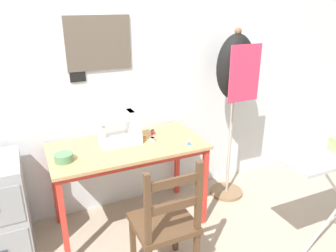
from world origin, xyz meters
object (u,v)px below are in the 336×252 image
object	(u,v)px
scissors	(189,143)
thread_spool_far_edge	(153,132)
wooden_chair	(165,224)
thread_spool_near_machine	(144,137)
sewing_machine	(122,129)
dress_form	(235,76)
thread_spool_mid_table	(153,139)
fabric_bowl	(64,157)

from	to	relation	value
scissors	thread_spool_far_edge	size ratio (longest dim) A/B	2.76
scissors	wooden_chair	size ratio (longest dim) A/B	0.13
thread_spool_near_machine	scissors	bearing A→B (deg)	-38.05
sewing_machine	dress_form	bearing A→B (deg)	-0.89
scissors	thread_spool_mid_table	size ratio (longest dim) A/B	2.64
wooden_chair	dress_form	bearing A→B (deg)	35.14
thread_spool_near_machine	thread_spool_mid_table	size ratio (longest dim) A/B	0.89
thread_spool_mid_table	sewing_machine	bearing A→B (deg)	166.12
wooden_chair	dress_form	size ratio (longest dim) A/B	0.57
thread_spool_near_machine	fabric_bowl	bearing A→B (deg)	-168.02
scissors	wooden_chair	bearing A→B (deg)	-131.34
dress_form	wooden_chair	bearing A→B (deg)	-144.86
thread_spool_near_machine	thread_spool_mid_table	bearing A→B (deg)	-58.72
thread_spool_near_machine	dress_form	distance (m)	0.96
sewing_machine	wooden_chair	distance (m)	0.83
thread_spool_near_machine	thread_spool_mid_table	xyz separation A→B (m)	(0.05, -0.08, -0.00)
wooden_chair	dress_form	distance (m)	1.42
wooden_chair	thread_spool_far_edge	bearing A→B (deg)	73.32
thread_spool_mid_table	wooden_chair	xyz separation A→B (m)	(-0.18, -0.65, -0.33)
thread_spool_near_machine	wooden_chair	distance (m)	0.80
thread_spool_far_edge	fabric_bowl	bearing A→B (deg)	-165.84
fabric_bowl	thread_spool_near_machine	size ratio (longest dim) A/B	3.39
fabric_bowl	thread_spool_mid_table	bearing A→B (deg)	5.18
wooden_chair	sewing_machine	bearing A→B (deg)	94.57
dress_form	thread_spool_mid_table	bearing A→B (deg)	-177.02
thread_spool_mid_table	thread_spool_near_machine	bearing A→B (deg)	121.28
scissors	wooden_chair	distance (m)	0.72
fabric_bowl	thread_spool_mid_table	world-z (taller)	fabric_bowl
sewing_machine	thread_spool_far_edge	world-z (taller)	sewing_machine
scissors	wooden_chair	world-z (taller)	wooden_chair
sewing_machine	fabric_bowl	xyz separation A→B (m)	(-0.47, -0.12, -0.10)
fabric_bowl	dress_form	distance (m)	1.57
thread_spool_far_edge	wooden_chair	distance (m)	0.87
scissors	dress_form	size ratio (longest dim) A/B	0.07
fabric_bowl	thread_spool_mid_table	distance (m)	0.71
scissors	thread_spool_near_machine	bearing A→B (deg)	141.95
fabric_bowl	wooden_chair	distance (m)	0.86
fabric_bowl	thread_spool_far_edge	size ratio (longest dim) A/B	3.17
thread_spool_near_machine	sewing_machine	bearing A→B (deg)	-174.42
dress_form	scissors	bearing A→B (deg)	-159.99
sewing_machine	thread_spool_mid_table	bearing A→B (deg)	-13.88
fabric_bowl	thread_spool_mid_table	xyz separation A→B (m)	(0.71, 0.06, -0.01)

